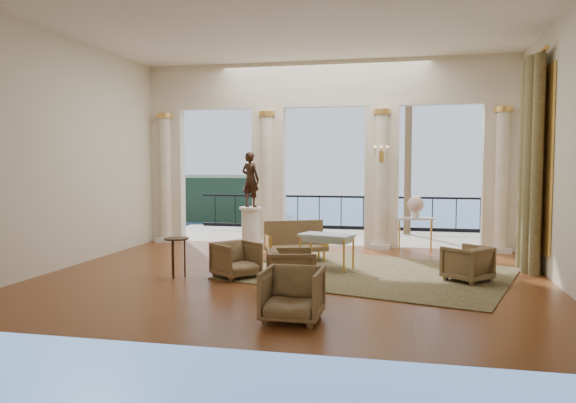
% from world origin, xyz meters
% --- Properties ---
extents(floor, '(9.00, 9.00, 0.00)m').
position_xyz_m(floor, '(0.00, 0.00, 0.00)').
color(floor, '#44210F').
rests_on(floor, ground).
extents(room_walls, '(9.00, 9.00, 9.00)m').
position_xyz_m(room_walls, '(0.00, -1.12, 2.88)').
color(room_walls, beige).
rests_on(room_walls, ground).
extents(arcade, '(9.00, 0.56, 4.50)m').
position_xyz_m(arcade, '(-0.00, 3.82, 2.58)').
color(arcade, beige).
rests_on(arcade, ground).
extents(terrace, '(10.00, 3.60, 0.10)m').
position_xyz_m(terrace, '(0.00, 5.80, -0.05)').
color(terrace, '#A99C8B').
rests_on(terrace, ground).
extents(balustrade, '(9.00, 0.06, 1.03)m').
position_xyz_m(balustrade, '(0.00, 7.40, 0.41)').
color(balustrade, black).
rests_on(balustrade, terrace).
extents(palm_tree, '(2.00, 2.00, 4.50)m').
position_xyz_m(palm_tree, '(2.00, 6.60, 4.09)').
color(palm_tree, '#4C3823').
rests_on(palm_tree, terrace).
extents(headland, '(22.00, 18.00, 6.00)m').
position_xyz_m(headland, '(-30.00, 70.00, -3.00)').
color(headland, black).
rests_on(headland, sea).
extents(sea, '(160.00, 160.00, 0.00)m').
position_xyz_m(sea, '(0.00, 60.00, -6.00)').
color(sea, '#28548D').
rests_on(sea, ground).
extents(curtain, '(0.33, 1.40, 4.09)m').
position_xyz_m(curtain, '(4.28, 1.50, 2.02)').
color(curtain, brown).
rests_on(curtain, ground).
extents(window_frame, '(0.04, 1.60, 3.40)m').
position_xyz_m(window_frame, '(4.47, 1.50, 2.10)').
color(window_frame, '#E8AE4C').
rests_on(window_frame, room_walls).
extents(wall_sconce, '(0.30, 0.11, 0.33)m').
position_xyz_m(wall_sconce, '(1.40, 3.51, 2.23)').
color(wall_sconce, '#E8AE4C').
rests_on(wall_sconce, arcade).
extents(rug, '(5.61, 4.88, 0.02)m').
position_xyz_m(rug, '(1.40, 0.57, 0.01)').
color(rug, '#303419').
rests_on(rug, ground).
extents(armchair_a, '(0.94, 0.95, 0.71)m').
position_xyz_m(armchair_a, '(-0.95, -0.31, 0.36)').
color(armchair_a, '#443920').
rests_on(armchair_a, ground).
extents(armchair_b, '(0.76, 0.71, 0.77)m').
position_xyz_m(armchair_b, '(0.59, -2.80, 0.39)').
color(armchair_b, '#443920').
rests_on(armchair_b, ground).
extents(armchair_c, '(0.91, 0.92, 0.69)m').
position_xyz_m(armchair_c, '(3.05, 0.23, 0.35)').
color(armchair_c, '#443920').
rests_on(armchair_c, ground).
extents(armchair_d, '(0.87, 0.90, 0.76)m').
position_xyz_m(armchair_d, '(0.24, -1.20, 0.38)').
color(armchair_d, '#443920').
rests_on(armchair_d, ground).
extents(settee, '(1.37, 1.01, 0.84)m').
position_xyz_m(settee, '(-0.26, 1.58, 0.41)').
color(settee, '#443920').
rests_on(settee, ground).
extents(game_table, '(1.12, 0.81, 0.69)m').
position_xyz_m(game_table, '(0.52, 0.80, 0.62)').
color(game_table, '#A1B9CA').
rests_on(game_table, ground).
extents(pedestal, '(0.56, 0.56, 1.03)m').
position_xyz_m(pedestal, '(-1.53, 2.64, 0.49)').
color(pedestal, silver).
rests_on(pedestal, ground).
extents(statue, '(0.54, 0.44, 1.27)m').
position_xyz_m(statue, '(-1.53, 2.64, 1.66)').
color(statue, black).
rests_on(statue, pedestal).
extents(console_table, '(0.86, 0.49, 0.77)m').
position_xyz_m(console_table, '(2.20, 3.55, 0.64)').
color(console_table, silver).
rests_on(console_table, ground).
extents(urn, '(0.38, 0.38, 0.50)m').
position_xyz_m(urn, '(2.20, 3.55, 1.06)').
color(urn, silver).
rests_on(urn, console_table).
extents(side_table, '(0.44, 0.44, 0.71)m').
position_xyz_m(side_table, '(-2.00, -0.50, 0.61)').
color(side_table, black).
rests_on(side_table, ground).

